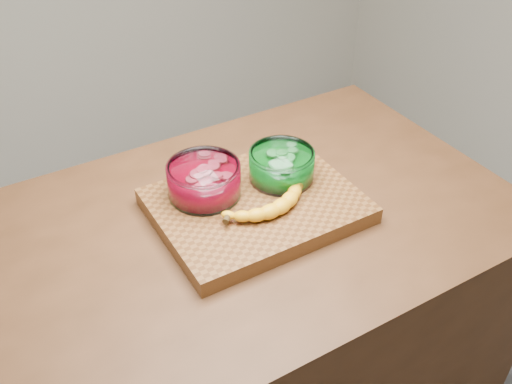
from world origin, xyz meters
TOP-DOWN VIEW (x-y plane):
  - counter at (0.00, 0.00)m, footprint 1.20×0.80m
  - cutting_board at (0.00, 0.00)m, footprint 0.45×0.35m
  - bowl_red at (-0.09, 0.08)m, footprint 0.17×0.17m
  - bowl_green at (0.09, 0.04)m, footprint 0.15×0.15m
  - banana at (0.01, -0.03)m, footprint 0.26×0.14m

SIDE VIEW (x-z plane):
  - counter at x=0.00m, z-range 0.00..0.90m
  - cutting_board at x=0.00m, z-range 0.90..0.94m
  - banana at x=0.01m, z-range 0.94..0.98m
  - bowl_green at x=0.09m, z-range 0.94..1.01m
  - bowl_red at x=-0.09m, z-range 0.94..1.02m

